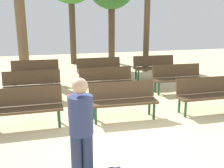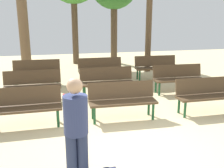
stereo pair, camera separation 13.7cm
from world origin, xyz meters
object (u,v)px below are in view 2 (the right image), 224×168
object	(u,v)px
bench_r0_c1	(122,98)
tree_0	(24,31)
bench_r1_c0	(32,84)
visitor_with_backpack	(76,126)
bench_r2_c1	(100,68)
bench_r2_c2	(156,66)
bench_r0_c0	(25,105)
bench_r2_c0	(37,71)
bench_r1_c1	(107,80)
bench_r0_c2	(207,93)
tree_1	(148,32)
bench_r1_c2	(178,77)

from	to	relation	value
bench_r0_c1	tree_0	size ratio (longest dim) A/B	0.46
bench_r1_c0	visitor_with_backpack	size ratio (longest dim) A/B	0.97
bench_r2_c1	bench_r2_c2	world-z (taller)	same
bench_r0_c0	bench_r2_c0	world-z (taller)	same
bench_r2_c1	visitor_with_backpack	world-z (taller)	visitor_with_backpack
bench_r2_c0	tree_0	xyz separation A→B (m)	(-0.49, 1.79, 1.23)
bench_r1_c1	bench_r0_c2	bearing A→B (deg)	-39.76
bench_r2_c0	tree_1	bearing A→B (deg)	18.42
bench_r1_c2	bench_r2_c0	world-z (taller)	same
tree_0	visitor_with_backpack	bearing A→B (deg)	-79.97
bench_r0_c0	tree_0	xyz separation A→B (m)	(-0.42, 5.32, 1.23)
tree_1	bench_r0_c0	bearing A→B (deg)	-133.33
bench_r1_c2	bench_r2_c1	world-z (taller)	same
bench_r1_c2	visitor_with_backpack	xyz separation A→B (m)	(-3.55, -4.07, 0.43)
bench_r2_c1	tree_1	bearing A→B (deg)	31.13
bench_r2_c1	bench_r2_c2	distance (m)	2.14
bench_r0_c1	tree_1	size ratio (longest dim) A/B	0.48
tree_1	bench_r0_c2	bearing A→B (deg)	-92.15
bench_r1_c0	tree_1	xyz separation A→B (m)	(4.55, 3.09, 1.16)
bench_r0_c1	visitor_with_backpack	xyz separation A→B (m)	(-1.28, -2.35, 0.43)
bench_r0_c0	bench_r0_c2	distance (m)	4.41
bench_r0_c0	bench_r1_c0	world-z (taller)	same
bench_r0_c2	bench_r1_c0	world-z (taller)	same
bench_r1_c0	bench_r1_c2	distance (m)	4.44
bench_r1_c1	bench_r2_c2	world-z (taller)	same
bench_r0_c1	bench_r0_c2	distance (m)	2.19
bench_r0_c2	bench_r2_c2	bearing A→B (deg)	88.82
bench_r0_c0	bench_r2_c2	size ratio (longest dim) A/B	1.00
bench_r1_c1	bench_r2_c0	world-z (taller)	same
bench_r0_c2	bench_r2_c2	world-z (taller)	same
bench_r1_c2	bench_r0_c1	bearing A→B (deg)	-140.96
bench_r1_c0	bench_r2_c2	xyz separation A→B (m)	(4.40, 1.71, 0.00)
bench_r1_c1	tree_0	bearing A→B (deg)	126.37
bench_r2_c0	bench_r2_c2	xyz separation A→B (m)	(4.38, -0.04, 0.00)
bench_r0_c1	bench_r1_c1	distance (m)	1.78
bench_r1_c1	tree_0	xyz separation A→B (m)	(-2.62, 3.56, 1.23)
bench_r1_c1	bench_r2_c0	bearing A→B (deg)	140.32
bench_r1_c0	visitor_with_backpack	distance (m)	4.28
bench_r1_c0	bench_r2_c2	distance (m)	4.72
bench_r1_c0	bench_r2_c2	bearing A→B (deg)	21.25
bench_r1_c0	visitor_with_backpack	xyz separation A→B (m)	(0.90, -4.16, 0.43)
bench_r0_c2	bench_r2_c0	bearing A→B (deg)	139.63
tree_1	bench_r2_c1	bearing A→B (deg)	-148.86
bench_r0_c0	tree_1	xyz separation A→B (m)	(4.60, 4.87, 1.16)
tree_0	bench_r1_c2	bearing A→B (deg)	-36.43
bench_r0_c1	bench_r2_c2	world-z (taller)	same
bench_r0_c2	bench_r1_c1	world-z (taller)	same
bench_r0_c0	bench_r2_c1	size ratio (longest dim) A/B	1.01
bench_r0_c0	bench_r2_c1	xyz separation A→B (m)	(2.30, 3.49, 0.00)
bench_r0_c2	bench_r1_c0	distance (m)	4.75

